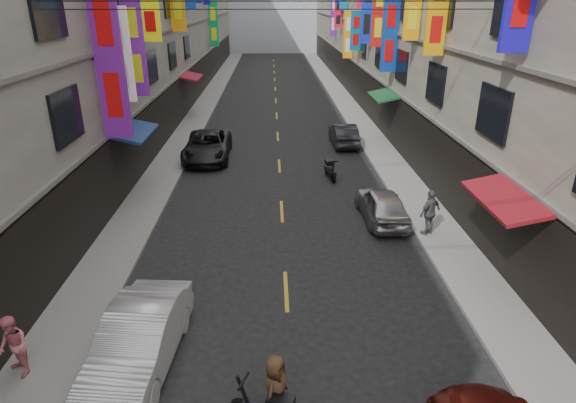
{
  "coord_description": "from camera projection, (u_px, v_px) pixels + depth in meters",
  "views": [
    {
      "loc": [
        -0.37,
        5.49,
        8.26
      ],
      "look_at": [
        -0.08,
        14.01,
        4.66
      ],
      "focal_mm": 30.0,
      "sensor_mm": 36.0,
      "label": 1
    }
  ],
  "objects": [
    {
      "name": "street_awnings",
      "position": [
        252.0,
        130.0,
        20.9
      ],
      "size": [
        13.99,
        35.2,
        0.41
      ],
      "color": "#144E15",
      "rests_on": "ground"
    },
    {
      "name": "car_right_far",
      "position": [
        344.0,
        134.0,
        29.31
      ],
      "size": [
        1.43,
        3.98,
        1.3
      ],
      "primitive_type": "imported",
      "rotation": [
        0.0,
        0.0,
        3.16
      ],
      "color": "#24252C",
      "rests_on": "ground"
    },
    {
      "name": "scooter_far_right",
      "position": [
        330.0,
        169.0,
        23.89
      ],
      "size": [
        0.57,
        1.8,
        1.14
      ],
      "rotation": [
        0.0,
        0.0,
        3.28
      ],
      "color": "black",
      "rests_on": "ground"
    },
    {
      "name": "sidewalk_left",
      "position": [
        198.0,
        116.0,
        36.63
      ],
      "size": [
        2.0,
        90.0,
        0.12
      ],
      "primitive_type": "cube",
      "color": "slate",
      "rests_on": "ground"
    },
    {
      "name": "car_right_mid",
      "position": [
        382.0,
        205.0,
        19.26
      ],
      "size": [
        1.71,
        3.94,
        1.32
      ],
      "primitive_type": "imported",
      "rotation": [
        0.0,
        0.0,
        3.18
      ],
      "color": "#ACADB1",
      "rests_on": "ground"
    },
    {
      "name": "car_left_mid",
      "position": [
        139.0,
        341.0,
        11.45
      ],
      "size": [
        1.95,
        4.62,
        1.48
      ],
      "primitive_type": "imported",
      "rotation": [
        0.0,
        0.0,
        -0.09
      ],
      "color": "silver",
      "rests_on": "ground"
    },
    {
      "name": "car_left_far",
      "position": [
        207.0,
        146.0,
        26.71
      ],
      "size": [
        2.51,
        5.3,
        1.46
      ],
      "primitive_type": "imported",
      "rotation": [
        0.0,
        0.0,
        0.02
      ],
      "color": "black",
      "rests_on": "ground"
    },
    {
      "name": "sidewalk_right",
      "position": [
        354.0,
        114.0,
        37.01
      ],
      "size": [
        2.0,
        90.0,
        0.12
      ],
      "primitive_type": "cube",
      "color": "slate",
      "rests_on": "ground"
    },
    {
      "name": "pedestrian_crossing",
      "position": [
        275.0,
        389.0,
        9.97
      ],
      "size": [
        0.8,
        0.93,
        1.6
      ],
      "primitive_type": "imported",
      "rotation": [
        0.0,
        0.0,
        1.17
      ],
      "color": "#4C321E",
      "rests_on": "ground"
    },
    {
      "name": "pedestrian_lfar",
      "position": [
        13.0,
        347.0,
        11.01
      ],
      "size": [
        0.91,
        0.91,
        1.57
      ],
      "primitive_type": "imported",
      "rotation": [
        0.0,
        0.0,
        -0.77
      ],
      "color": "pink",
      "rests_on": "sidewalk_left"
    },
    {
      "name": "pedestrian_rfar",
      "position": [
        430.0,
        212.0,
        17.73
      ],
      "size": [
        1.18,
        1.05,
        1.76
      ],
      "primitive_type": "imported",
      "rotation": [
        0.0,
        0.0,
        3.72
      ],
      "color": "#515153",
      "rests_on": "sidewalk_right"
    },
    {
      "name": "lane_markings",
      "position": [
        277.0,
        125.0,
        34.08
      ],
      "size": [
        0.12,
        80.2,
        0.01
      ],
      "color": "gold",
      "rests_on": "ground"
    }
  ]
}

